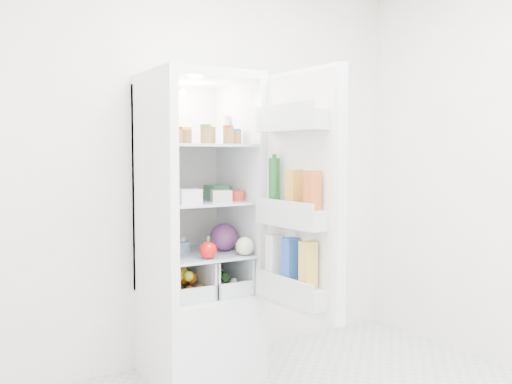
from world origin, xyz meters
TOP-DOWN VIEW (x-y plane):
  - room_walls at (0.00, 0.00)m, footprint 3.02×3.02m
  - refrigerator at (-0.20, 1.25)m, footprint 0.60×0.60m
  - shelf_low at (-0.20, 1.19)m, footprint 0.49×0.53m
  - shelf_mid at (-0.20, 1.19)m, footprint 0.49×0.53m
  - shelf_top at (-0.20, 1.19)m, footprint 0.49×0.53m
  - crisper_left at (-0.32, 1.19)m, footprint 0.23×0.46m
  - crisper_right at (-0.08, 1.19)m, footprint 0.23×0.46m
  - condiment_jars at (-0.20, 1.07)m, footprint 0.46×0.16m
  - squeeze_bottle at (0.01, 1.26)m, footprint 0.06×0.06m
  - tub_white at (-0.34, 1.04)m, footprint 0.13×0.13m
  - tub_cream at (-0.11, 1.08)m, footprint 0.14×0.14m
  - tin_red at (-0.01, 1.08)m, footprint 0.11×0.11m
  - foil_tray at (-0.36, 1.33)m, footprint 0.21×0.19m
  - tub_green at (-0.03, 1.29)m, footprint 0.10×0.14m
  - red_cabbage at (-0.05, 1.18)m, footprint 0.17×0.17m
  - bell_pepper at (-0.25, 0.99)m, footprint 0.10×0.10m
  - mushroom_bowl at (-0.31, 1.26)m, footprint 0.17×0.17m
  - salad_bag at (-0.02, 0.97)m, footprint 0.11×0.11m
  - citrus_pile at (-0.33, 1.15)m, footprint 0.20×0.31m
  - veg_pile at (-0.07, 1.18)m, footprint 0.16×0.30m
  - fridge_door at (0.11, 0.61)m, footprint 0.19×0.60m

SIDE VIEW (x-z plane):
  - veg_pile at x=-0.07m, z-range 0.51..0.61m
  - citrus_pile at x=-0.33m, z-range 0.51..0.67m
  - crisper_left at x=-0.32m, z-range 0.50..0.72m
  - crisper_right at x=-0.08m, z-range 0.50..0.72m
  - refrigerator at x=-0.20m, z-range -0.23..1.57m
  - shelf_low at x=-0.20m, z-range 0.73..0.75m
  - mushroom_bowl at x=-0.31m, z-range 0.75..0.81m
  - bell_pepper at x=-0.25m, z-range 0.75..0.84m
  - salad_bag at x=-0.02m, z-range 0.75..0.85m
  - red_cabbage at x=-0.05m, z-range 0.75..0.91m
  - shelf_mid at x=-0.20m, z-range 1.04..1.06m
  - foil_tray at x=-0.36m, z-range 1.06..1.10m
  - tin_red at x=-0.01m, z-range 1.06..1.11m
  - tub_cream at x=-0.11m, z-range 1.06..1.12m
  - fridge_door at x=0.11m, z-range 0.44..1.74m
  - tub_white at x=-0.34m, z-range 1.06..1.14m
  - tub_green at x=-0.03m, z-range 1.06..1.14m
  - shelf_top at x=-0.20m, z-range 1.37..1.39m
  - condiment_jars at x=-0.20m, z-range 1.39..1.47m
  - squeeze_bottle at x=0.01m, z-range 1.39..1.57m
  - room_walls at x=0.00m, z-range 0.29..2.90m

